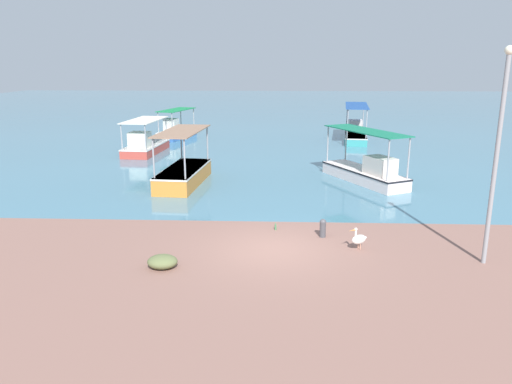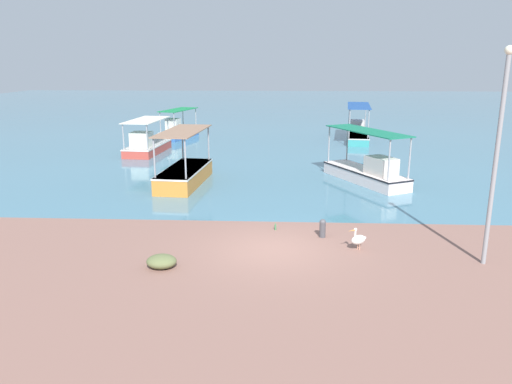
% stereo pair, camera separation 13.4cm
% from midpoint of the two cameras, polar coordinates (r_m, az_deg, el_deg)
% --- Properties ---
extents(ground, '(120.00, 120.00, 0.00)m').
position_cam_midpoint_polar(ground, '(17.00, 1.75, -6.56)').
color(ground, '#886054').
extents(harbor_water, '(110.00, 90.00, 0.00)m').
position_cam_midpoint_polar(harbor_water, '(64.13, 2.37, 9.20)').
color(harbor_water, teal).
rests_on(harbor_water, ground).
extents(fishing_boat_far_left, '(2.55, 7.14, 2.78)m').
position_cam_midpoint_polar(fishing_boat_far_left, '(41.44, 11.19, 6.70)').
color(fishing_boat_far_left, teal).
rests_on(fishing_boat_far_left, harbor_water).
extents(fishing_boat_near_right, '(2.24, 5.45, 2.78)m').
position_cam_midpoint_polar(fishing_boat_near_right, '(25.97, -8.42, 2.16)').
color(fishing_boat_near_right, orange).
rests_on(fishing_boat_near_right, harbor_water).
extents(fishing_boat_outer, '(3.98, 5.79, 2.71)m').
position_cam_midpoint_polar(fishing_boat_outer, '(26.65, 12.39, 2.37)').
color(fishing_boat_outer, white).
rests_on(fishing_boat_outer, harbor_water).
extents(fishing_boat_center, '(2.32, 5.17, 2.30)m').
position_cam_midpoint_polar(fishing_boat_center, '(35.27, -12.70, 5.27)').
color(fishing_boat_center, '#BD4439').
rests_on(fishing_boat_center, harbor_water).
extents(fishing_boat_far_right, '(2.64, 4.79, 2.34)m').
position_cam_midpoint_polar(fishing_boat_far_right, '(41.83, -9.18, 6.90)').
color(fishing_boat_far_right, '#3667AF').
rests_on(fishing_boat_far_right, harbor_water).
extents(pelican, '(0.72, 0.55, 0.80)m').
position_cam_midpoint_polar(pelican, '(17.18, 11.45, -5.28)').
color(pelican, '#E0997A').
rests_on(pelican, ground).
extents(lamp_post, '(0.28, 0.28, 6.61)m').
position_cam_midpoint_polar(lamp_post, '(16.50, 25.67, 4.58)').
color(lamp_post, gray).
rests_on(lamp_post, ground).
extents(mooring_bollard, '(0.24, 0.24, 0.68)m').
position_cam_midpoint_polar(mooring_bollard, '(18.16, 7.43, -4.03)').
color(mooring_bollard, '#47474C').
rests_on(mooring_bollard, ground).
extents(net_pile, '(0.93, 0.79, 0.41)m').
position_cam_midpoint_polar(net_pile, '(15.73, -10.89, -7.82)').
color(net_pile, '#636C41').
rests_on(net_pile, ground).
extents(glass_bottle, '(0.07, 0.07, 0.27)m').
position_cam_midpoint_polar(glass_bottle, '(18.85, 2.04, -4.03)').
color(glass_bottle, '#3F7F4C').
rests_on(glass_bottle, ground).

